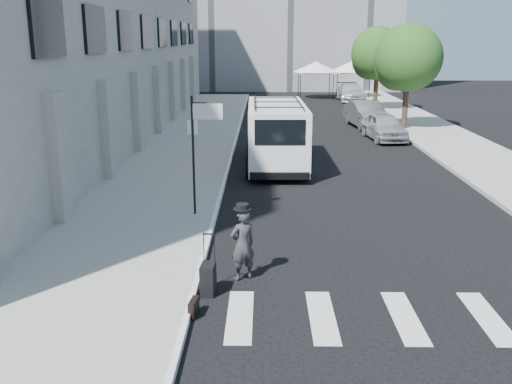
{
  "coord_description": "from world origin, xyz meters",
  "views": [
    {
      "loc": [
        -0.55,
        -13.07,
        5.25
      ],
      "look_at": [
        -0.75,
        1.45,
        1.3
      ],
      "focal_mm": 40.0,
      "sensor_mm": 36.0,
      "label": 1
    }
  ],
  "objects_px": {
    "briefcase": "(194,308)",
    "cargo_van": "(276,134)",
    "businessman": "(243,245)",
    "parked_car_b": "(366,114)",
    "parked_car_a": "(384,126)",
    "suitcase": "(208,279)",
    "parked_car_c": "(351,92)"
  },
  "relations": [
    {
      "from": "suitcase",
      "to": "cargo_van",
      "type": "height_order",
      "value": "cargo_van"
    },
    {
      "from": "parked_car_b",
      "to": "parked_car_c",
      "type": "distance_m",
      "value": 14.59
    },
    {
      "from": "cargo_van",
      "to": "parked_car_a",
      "type": "xyz_separation_m",
      "value": [
        5.82,
        6.31,
        -0.63
      ]
    },
    {
      "from": "briefcase",
      "to": "suitcase",
      "type": "xyz_separation_m",
      "value": [
        0.19,
        1.0,
        0.17
      ]
    },
    {
      "from": "parked_car_a",
      "to": "parked_car_b",
      "type": "distance_m",
      "value": 4.31
    },
    {
      "from": "briefcase",
      "to": "cargo_van",
      "type": "xyz_separation_m",
      "value": [
        1.88,
        13.55,
        1.17
      ]
    },
    {
      "from": "suitcase",
      "to": "parked_car_a",
      "type": "height_order",
      "value": "parked_car_a"
    },
    {
      "from": "suitcase",
      "to": "cargo_van",
      "type": "distance_m",
      "value": 12.7
    },
    {
      "from": "suitcase",
      "to": "parked_car_c",
      "type": "height_order",
      "value": "parked_car_c"
    },
    {
      "from": "suitcase",
      "to": "parked_car_c",
      "type": "relative_size",
      "value": 0.25
    },
    {
      "from": "cargo_van",
      "to": "suitcase",
      "type": "bearing_deg",
      "value": -98.7
    },
    {
      "from": "cargo_van",
      "to": "parked_car_a",
      "type": "relative_size",
      "value": 1.69
    },
    {
      "from": "parked_car_c",
      "to": "suitcase",
      "type": "bearing_deg",
      "value": -103.22
    },
    {
      "from": "cargo_van",
      "to": "parked_car_c",
      "type": "bearing_deg",
      "value": 73.77
    },
    {
      "from": "suitcase",
      "to": "parked_car_a",
      "type": "bearing_deg",
      "value": 72.9
    },
    {
      "from": "suitcase",
      "to": "parked_car_a",
      "type": "relative_size",
      "value": 0.31
    },
    {
      "from": "parked_car_b",
      "to": "parked_car_c",
      "type": "relative_size",
      "value": 0.93
    },
    {
      "from": "cargo_van",
      "to": "parked_car_a",
      "type": "height_order",
      "value": "cargo_van"
    },
    {
      "from": "businessman",
      "to": "suitcase",
      "type": "xyz_separation_m",
      "value": [
        -0.71,
        -0.78,
        -0.48
      ]
    },
    {
      "from": "suitcase",
      "to": "parked_car_a",
      "type": "distance_m",
      "value": 20.3
    },
    {
      "from": "briefcase",
      "to": "suitcase",
      "type": "height_order",
      "value": "suitcase"
    },
    {
      "from": "cargo_van",
      "to": "parked_car_c",
      "type": "height_order",
      "value": "cargo_van"
    },
    {
      "from": "parked_car_a",
      "to": "parked_car_b",
      "type": "xyz_separation_m",
      "value": [
        -0.19,
        4.31,
        0.07
      ]
    },
    {
      "from": "businessman",
      "to": "parked_car_c",
      "type": "bearing_deg",
      "value": -132.1
    },
    {
      "from": "briefcase",
      "to": "parked_car_b",
      "type": "height_order",
      "value": "parked_car_b"
    },
    {
      "from": "businessman",
      "to": "parked_car_b",
      "type": "bearing_deg",
      "value": -136.61
    },
    {
      "from": "briefcase",
      "to": "cargo_van",
      "type": "distance_m",
      "value": 13.73
    },
    {
      "from": "parked_car_a",
      "to": "businessman",
      "type": "bearing_deg",
      "value": -115.94
    },
    {
      "from": "suitcase",
      "to": "cargo_van",
      "type": "xyz_separation_m",
      "value": [
        1.69,
        12.55,
        1.0
      ]
    },
    {
      "from": "suitcase",
      "to": "cargo_van",
      "type": "bearing_deg",
      "value": 86.95
    },
    {
      "from": "suitcase",
      "to": "cargo_van",
      "type": "relative_size",
      "value": 0.18
    },
    {
      "from": "briefcase",
      "to": "parked_car_b",
      "type": "xyz_separation_m",
      "value": [
        7.5,
        24.16,
        0.61
      ]
    }
  ]
}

